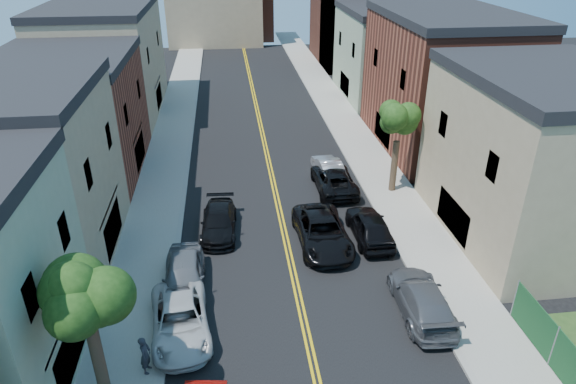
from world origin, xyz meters
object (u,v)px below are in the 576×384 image
object	(u,v)px
grey_car_left	(184,275)
black_car_right	(370,226)
white_pickup	(180,320)
black_suv_lane	(322,232)
grey_car_right	(422,299)
silver_car_right	(328,168)
black_car_left	(219,222)
dark_car_right_far	(334,179)
pedestrian_left	(145,355)

from	to	relation	value
grey_car_left	black_car_right	distance (m)	10.87
white_pickup	black_suv_lane	xyz separation A→B (m)	(7.48, 6.28, 0.08)
white_pickup	grey_car_right	distance (m)	11.00
black_car_right	silver_car_right	xyz separation A→B (m)	(-0.78, 8.36, -0.10)
grey_car_left	black_car_left	world-z (taller)	grey_car_left
black_car_right	silver_car_right	distance (m)	8.40
black_car_left	grey_car_right	distance (m)	12.45
grey_car_right	black_car_right	xyz separation A→B (m)	(-0.69, 6.53, 0.05)
black_car_right	dark_car_right_far	size ratio (longest dim) A/B	0.88
pedestrian_left	dark_car_right_far	bearing A→B (deg)	-25.33
black_suv_lane	pedestrian_left	world-z (taller)	pedestrian_left
white_pickup	grey_car_left	distance (m)	3.12
black_car_left	grey_car_right	size ratio (longest dim) A/B	0.92
grey_car_right	black_suv_lane	size ratio (longest dim) A/B	0.91
grey_car_right	pedestrian_left	world-z (taller)	pedestrian_left
black_car_left	black_car_right	bearing A→B (deg)	-8.29
grey_car_left	black_suv_lane	bearing A→B (deg)	21.57
black_car_left	black_car_right	xyz separation A→B (m)	(8.61, -1.74, 0.12)
silver_car_right	pedestrian_left	xyz separation A→B (m)	(-10.72, -17.10, 0.27)
white_pickup	black_suv_lane	world-z (taller)	black_suv_lane
grey_car_right	dark_car_right_far	distance (m)	13.00
silver_car_right	pedestrian_left	bearing A→B (deg)	53.29
grey_car_left	black_car_left	bearing A→B (deg)	70.50
black_car_left	dark_car_right_far	size ratio (longest dim) A/B	0.88
black_car_left	grey_car_left	bearing A→B (deg)	-104.98
black_car_right	pedestrian_left	bearing A→B (deg)	36.44
white_pickup	black_suv_lane	size ratio (longest dim) A/B	0.90
black_car_right	dark_car_right_far	bearing A→B (deg)	-83.78
white_pickup	pedestrian_left	world-z (taller)	pedestrian_left
silver_car_right	pedestrian_left	world-z (taller)	pedestrian_left
black_suv_lane	pedestrian_left	size ratio (longest dim) A/B	3.46
white_pickup	grey_car_right	xyz separation A→B (m)	(11.00, 0.03, 0.04)
silver_car_right	black_suv_lane	xyz separation A→B (m)	(-2.04, -8.64, 0.09)
black_car_left	pedestrian_left	xyz separation A→B (m)	(-2.90, -10.48, 0.29)
grey_car_left	pedestrian_left	xyz separation A→B (m)	(-1.20, -5.29, 0.15)
grey_car_left	black_suv_lane	size ratio (longest dim) A/B	0.85
dark_car_right_far	pedestrian_left	distance (m)	18.54
grey_car_right	black_suv_lane	distance (m)	7.17
black_suv_lane	pedestrian_left	xyz separation A→B (m)	(-8.68, -8.45, 0.18)
grey_car_right	silver_car_right	distance (m)	14.97
grey_car_left	black_car_left	distance (m)	5.46
dark_car_right_far	black_car_right	bearing A→B (deg)	96.58
white_pickup	dark_car_right_far	size ratio (longest dim) A/B	0.96
white_pickup	pedestrian_left	distance (m)	2.50
black_car_left	silver_car_right	size ratio (longest dim) A/B	1.11
grey_car_right	black_suv_lane	bearing A→B (deg)	-58.48
black_car_left	dark_car_right_far	world-z (taller)	dark_car_right_far
grey_car_right	pedestrian_left	size ratio (longest dim) A/B	3.15
black_car_left	black_suv_lane	bearing A→B (deg)	-16.13
black_suv_lane	black_car_left	bearing A→B (deg)	158.96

